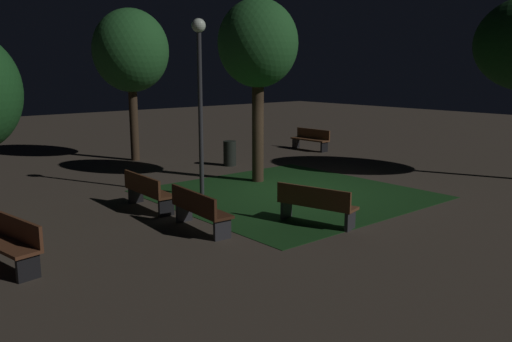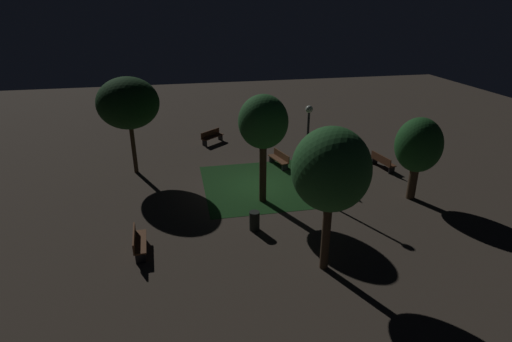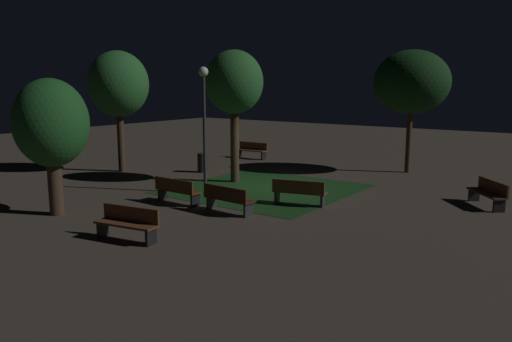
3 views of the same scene
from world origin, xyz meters
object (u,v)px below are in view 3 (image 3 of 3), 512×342
Objects in this scene: bench_lawn_edge at (228,198)px; lamp_post_plaza_west at (204,109)px; bench_corner at (489,192)px; tree_right_canopy at (234,84)px; bench_front_left at (177,190)px; bench_by_lamp at (252,150)px; bench_back_row at (299,191)px; tree_back_left at (412,82)px; tree_left_canopy at (118,85)px; trash_bin at (202,163)px; tree_tall_center at (51,125)px; bench_front_right at (128,222)px.

lamp_post_plaza_west is at bearing 144.37° from bench_lawn_edge.
bench_corner is 0.31× the size of tree_right_canopy.
bench_front_left is 0.99× the size of bench_lawn_edge.
bench_by_lamp is 9.49m from lamp_post_plaza_west.
bench_back_row is (7.70, -7.86, 0.00)m from bench_by_lamp.
bench_lawn_edge is at bearing -100.91° from tree_back_left.
tree_right_canopy is (-3.00, 4.21, 3.57)m from bench_lawn_edge.
tree_left_canopy is 6.26× the size of trash_bin.
tree_tall_center reaches higher than bench_by_lamp.
lamp_post_plaza_west is at bearing -46.91° from trash_bin.
bench_corner is at bearing 23.55° from lamp_post_plaza_west.
trash_bin is at bearing 137.66° from bench_lawn_edge.
tree_right_canopy is at bearing 80.50° from tree_tall_center.
tree_back_left is at bearing 4.19° from bench_by_lamp.
bench_lawn_edge is 0.99× the size of bench_front_right.
tree_right_canopy is 6.12× the size of trash_bin.
bench_by_lamp is 0.33× the size of tree_back_left.
tree_tall_center is (-6.31, -13.94, -1.30)m from tree_back_left.
tree_back_left is (8.46, 0.62, 3.64)m from bench_by_lamp.
lamp_post_plaza_west is at bearing 111.54° from bench_front_right.
bench_back_row is at bearing 74.27° from bench_front_right.
bench_back_row is at bearing 5.68° from lamp_post_plaza_west.
bench_front_right is at bearing -66.32° from bench_by_lamp.
tree_back_left is (-4.46, 4.91, 3.64)m from bench_corner.
lamp_post_plaza_west is 5.27× the size of trash_bin.
tree_back_left is 15.36m from tree_tall_center.
bench_lawn_edge is at bearing 37.45° from tree_tall_center.
tree_left_canopy is at bearing 141.22° from bench_front_right.
bench_front_left is 0.34× the size of tree_right_canopy.
lamp_post_plaza_west is (3.86, -8.24, 2.68)m from bench_by_lamp.
tree_back_left is 1.00× the size of tree_left_canopy.
trash_bin is (-3.44, 5.17, -0.04)m from bench_front_left.
tree_back_left is (2.06, 10.69, 3.64)m from bench_lawn_edge.
bench_front_left is at bearing -79.63° from tree_right_canopy.
tree_back_left is at bearing 84.89° from bench_back_row.
bench_front_left is 2.23m from bench_lawn_edge.
bench_front_left is 0.43× the size of tree_tall_center.
bench_by_lamp is 1.08× the size of bench_corner.
bench_lawn_edge is at bearing -42.34° from trash_bin.
tree_right_canopy reaches higher than lamp_post_plaza_west.
tree_tall_center is at bearing -121.79° from bench_front_left.
lamp_post_plaza_west is (0.46, -2.38, -0.90)m from tree_right_canopy.
trash_bin is (-7.74, -5.51, -3.68)m from tree_back_left.
bench_front_left is 10.48m from bench_corner.
bench_corner is 10.29m from tree_right_canopy.
bench_lawn_edge is 2.56m from bench_back_row.
tree_right_canopy is (5.89, 1.05, 0.05)m from tree_left_canopy.
tree_tall_center reaches higher than bench_front_right.
bench_lawn_edge is 4.12m from lamp_post_plaza_west.
tree_back_left reaches higher than tree_tall_center.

